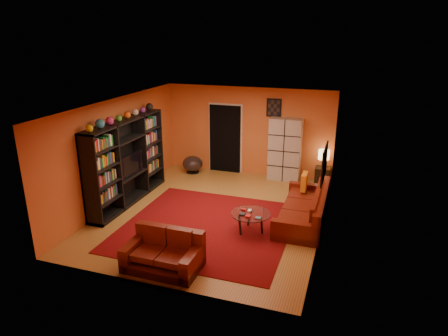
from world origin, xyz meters
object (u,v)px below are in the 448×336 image
(sofa, at_px, (307,209))
(tv, at_px, (128,164))
(side_table, at_px, (322,176))
(bowl_chair, at_px, (193,164))
(loveseat, at_px, (165,252))
(entertainment_unit, at_px, (127,162))
(table_lamp, at_px, (324,155))
(storage_cabinet, at_px, (285,150))
(coffee_table, at_px, (251,215))

(sofa, bearing_deg, tv, -175.46)
(sofa, distance_m, side_table, 2.44)
(bowl_chair, bearing_deg, loveseat, -72.81)
(loveseat, bearing_deg, tv, 42.83)
(tv, xyz_separation_m, loveseat, (2.16, -2.38, -0.71))
(entertainment_unit, bearing_deg, table_lamp, 31.29)
(side_table, bearing_deg, sofa, -92.52)
(loveseat, relative_size, storage_cabinet, 0.76)
(table_lamp, bearing_deg, side_table, 0.00)
(sofa, distance_m, bowl_chair, 4.33)
(tv, distance_m, side_table, 5.33)
(side_table, bearing_deg, tv, -148.00)
(bowl_chair, height_order, side_table, bowl_chair)
(sofa, relative_size, coffee_table, 2.85)
(sofa, height_order, table_lamp, table_lamp)
(tv, bearing_deg, coffee_table, -99.97)
(entertainment_unit, xyz_separation_m, table_lamp, (4.52, 2.75, -0.19))
(entertainment_unit, relative_size, sofa, 1.23)
(tv, distance_m, coffee_table, 3.40)
(loveseat, xyz_separation_m, side_table, (2.32, 5.17, -0.04))
(sofa, bearing_deg, side_table, 87.30)
(sofa, distance_m, loveseat, 3.52)
(coffee_table, relative_size, table_lamp, 1.69)
(tv, relative_size, storage_cabinet, 0.53)
(tv, distance_m, table_lamp, 5.28)
(loveseat, relative_size, bowl_chair, 2.20)
(tv, distance_m, loveseat, 3.29)
(sofa, xyz_separation_m, loveseat, (-2.21, -2.74, 0.01))
(storage_cabinet, bearing_deg, tv, -139.64)
(entertainment_unit, distance_m, bowl_chair, 2.71)
(loveseat, height_order, table_lamp, table_lamp)
(sofa, relative_size, loveseat, 1.78)
(coffee_table, xyz_separation_m, side_table, (1.18, 3.38, -0.14))
(side_table, bearing_deg, coffee_table, -109.31)
(sofa, xyz_separation_m, bowl_chair, (-3.73, 2.19, -0.01))
(entertainment_unit, distance_m, sofa, 4.49)
(tv, relative_size, table_lamp, 1.91)
(entertainment_unit, relative_size, loveseat, 2.20)
(tv, height_order, sofa, tv)
(coffee_table, height_order, storage_cabinet, storage_cabinet)
(loveseat, relative_size, side_table, 2.73)
(tv, xyz_separation_m, sofa, (4.37, 0.36, -0.72))
(tv, distance_m, storage_cabinet, 4.42)
(entertainment_unit, xyz_separation_m, loveseat, (2.21, -2.42, -0.76))
(side_table, xyz_separation_m, table_lamp, (-0.00, 0.00, 0.61))
(tv, relative_size, bowl_chair, 1.56)
(sofa, height_order, storage_cabinet, storage_cabinet)
(coffee_table, relative_size, storage_cabinet, 0.47)
(storage_cabinet, relative_size, bowl_chair, 2.91)
(bowl_chair, distance_m, side_table, 3.85)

